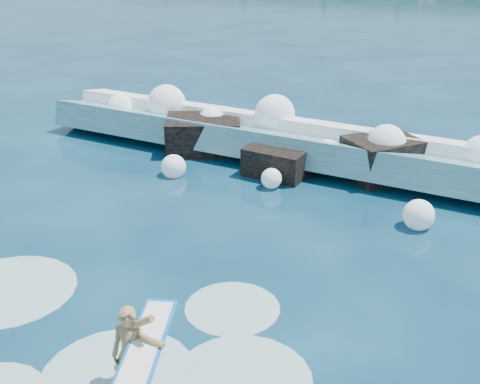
# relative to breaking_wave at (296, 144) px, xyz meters

# --- Properties ---
(ground) EXTENTS (200.00, 200.00, 0.00)m
(ground) POSITION_rel_breaking_wave_xyz_m (-0.61, -7.43, -0.51)
(ground) COLOR #07273E
(ground) RESTS_ON ground
(breaking_wave) EXTENTS (16.98, 2.69, 1.46)m
(breaking_wave) POSITION_rel_breaking_wave_xyz_m (0.00, 0.00, 0.00)
(breaking_wave) COLOR teal
(breaking_wave) RESTS_ON ground
(rock_cluster) EXTENTS (8.34, 3.15, 1.35)m
(rock_cluster) POSITION_rel_breaking_wave_xyz_m (-0.38, -0.57, -0.08)
(rock_cluster) COLOR black
(rock_cluster) RESTS_ON ground
(surfer_with_board) EXTENTS (1.35, 2.86, 1.67)m
(surfer_with_board) POSITION_rel_breaking_wave_xyz_m (1.68, -10.43, 0.11)
(surfer_with_board) COLOR #A27F4B
(surfer_with_board) RESTS_ON ground
(wave_spray) EXTENTS (14.27, 4.53, 1.90)m
(wave_spray) POSITION_rel_breaking_wave_xyz_m (-0.21, -0.12, 0.42)
(wave_spray) COLOR white
(wave_spray) RESTS_ON ground
(surf_foam) EXTENTS (8.75, 5.77, 0.14)m
(surf_foam) POSITION_rel_breaking_wave_xyz_m (0.66, -9.93, -0.51)
(surf_foam) COLOR silver
(surf_foam) RESTS_ON ground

